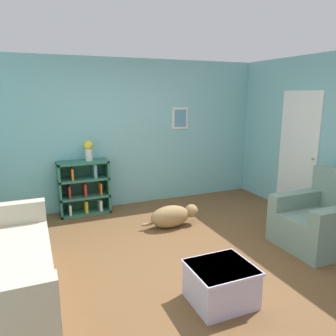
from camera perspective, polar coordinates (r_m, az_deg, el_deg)
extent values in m
plane|color=brown|center=(4.29, 2.15, -14.94)|extent=(14.00, 14.00, 0.00)
cube|color=#7AB7BC|center=(5.95, -6.98, 5.98)|extent=(5.60, 0.10, 2.60)
cube|color=silver|center=(6.22, 2.11, 8.67)|extent=(0.32, 0.02, 0.40)
cube|color=#568EAD|center=(6.21, 2.16, 8.66)|extent=(0.24, 0.01, 0.32)
cube|color=white|center=(5.91, 21.64, 2.42)|extent=(0.02, 0.84, 2.05)
sphere|color=tan|center=(5.65, 23.91, 1.54)|extent=(0.05, 0.05, 0.05)
cube|color=#B7AD99|center=(3.67, -26.89, -17.32)|extent=(0.92, 2.03, 0.47)
cube|color=#B7AD99|center=(4.39, -26.63, -7.22)|extent=(0.92, 0.16, 0.26)
cube|color=#2D6B56|center=(5.67, -18.36, -3.68)|extent=(0.04, 0.35, 0.91)
cube|color=#2D6B56|center=(5.77, -10.50, -2.93)|extent=(0.04, 0.35, 0.91)
cube|color=#2D6B56|center=(5.86, -14.64, -2.89)|extent=(0.83, 0.02, 0.91)
cube|color=#2D6B56|center=(5.84, -14.16, -7.42)|extent=(0.83, 0.35, 0.04)
cube|color=#2D6B56|center=(5.75, -14.31, -4.76)|extent=(0.83, 0.35, 0.04)
cube|color=#2D6B56|center=(5.67, -14.48, -1.84)|extent=(0.83, 0.35, 0.04)
cube|color=#2D6B56|center=(5.60, -14.64, 0.97)|extent=(0.83, 0.35, 0.04)
cube|color=silver|center=(5.77, -16.74, -6.84)|extent=(0.04, 0.26, 0.19)
cube|color=#B22823|center=(5.68, -16.86, -3.88)|extent=(0.03, 0.26, 0.20)
cube|color=orange|center=(5.61, -16.42, -0.92)|extent=(0.03, 0.26, 0.19)
cube|color=gold|center=(5.79, -14.15, -6.43)|extent=(0.05, 0.26, 0.22)
cube|color=#B22823|center=(5.70, -14.33, -3.56)|extent=(0.04, 0.26, 0.22)
cube|color=#60939E|center=(5.65, -12.71, -0.37)|extent=(0.04, 0.26, 0.23)
cube|color=silver|center=(5.83, -11.79, -6.24)|extent=(0.04, 0.26, 0.21)
cube|color=orange|center=(5.74, -11.78, -3.40)|extent=(0.03, 0.26, 0.20)
cube|color=gray|center=(4.85, 24.55, -9.87)|extent=(0.96, 0.89, 0.44)
cube|color=gray|center=(4.97, 21.93, -5.06)|extent=(0.96, 0.18, 0.22)
cube|color=#BCB2D1|center=(3.41, 9.17, -19.32)|extent=(0.58, 0.52, 0.38)
cube|color=silver|center=(3.32, 9.28, -16.73)|extent=(0.60, 0.55, 0.03)
ellipsoid|color=#9E7A4C|center=(5.04, 0.38, -8.45)|extent=(0.62, 0.30, 0.34)
sphere|color=#9E7A4C|center=(5.17, 4.10, -7.44)|extent=(0.21, 0.21, 0.21)
ellipsoid|color=#9E7A4C|center=(4.99, -3.67, -9.77)|extent=(0.20, 0.05, 0.05)
cylinder|color=silver|center=(5.60, -13.64, 2.24)|extent=(0.11, 0.11, 0.20)
sphere|color=yellow|center=(5.57, -13.72, 3.89)|extent=(0.15, 0.15, 0.15)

